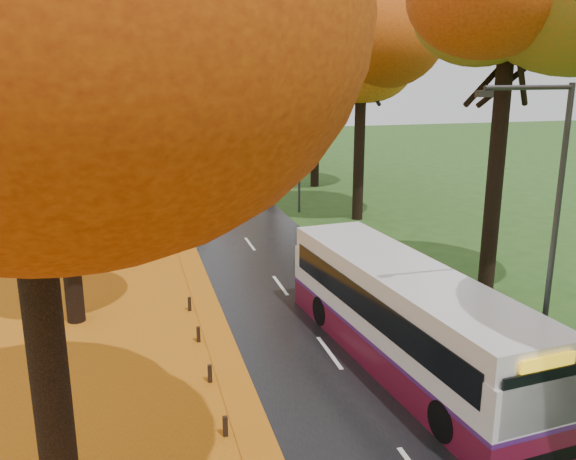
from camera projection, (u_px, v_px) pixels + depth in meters
name	position (u px, v px, depth m)	size (l,w,h in m)	color
road	(246.00, 239.00, 30.41)	(6.50, 90.00, 0.04)	black
centre_line	(246.00, 238.00, 30.41)	(0.12, 90.00, 0.01)	silver
leaf_verge	(55.00, 253.00, 28.18)	(12.00, 90.00, 0.02)	#9B4E0E
leaf_drift	(184.00, 243.00, 29.65)	(0.90, 90.00, 0.01)	orange
trees_left	(81.00, 40.00, 28.08)	(9.20, 74.00, 13.88)	black
trees_right	(372.00, 40.00, 31.48)	(9.30, 74.20, 13.96)	black
streetlamp_near	(547.00, 226.00, 14.32)	(2.45, 0.18, 8.00)	#333538
streetlamp_mid	(295.00, 132.00, 34.84)	(2.45, 0.18, 8.00)	#333538
streetlamp_far	(230.00, 108.00, 55.37)	(2.45, 0.18, 8.00)	#333538
bus	(405.00, 314.00, 17.31)	(3.55, 11.03, 2.85)	#5B0E23
car_white	(190.00, 210.00, 33.14)	(1.72, 4.27, 1.45)	silver
car_silver	(176.00, 181.00, 41.34)	(1.62, 4.64, 1.53)	#9A9CA1
car_dark	(169.00, 166.00, 48.35)	(1.75, 4.31, 1.25)	black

